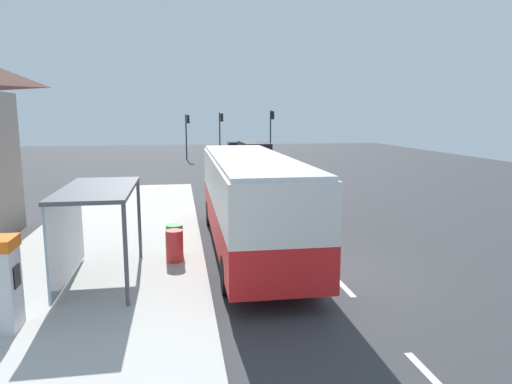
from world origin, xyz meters
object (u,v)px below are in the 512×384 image
Objects in this scene: traffic_light_far_side at (187,129)px; white_van at (254,154)px; bus at (250,197)px; traffic_light_near_side at (271,127)px; recycling_bin_green at (175,240)px; traffic_light_median at (221,128)px; ticket_machine at (1,283)px; recycling_bin_red at (175,246)px; sedan_near at (235,149)px; bus_shelter at (86,210)px.

white_van is at bearing -61.85° from traffic_light_far_side.
bus is 33.12m from traffic_light_near_side.
bus reaches higher than recycling_bin_green.
traffic_light_far_side reaches higher than recycling_bin_green.
traffic_light_near_side reaches higher than traffic_light_median.
ticket_machine is 0.42× the size of traffic_light_far_side.
recycling_bin_red is 35.09m from traffic_light_near_side.
sedan_near is 1.11× the size of bus_shelter.
bus is at bearing -102.59° from traffic_light_near_side.
ticket_machine is (-9.82, -28.54, -0.17)m from white_van.
recycling_bin_green is at bearing -97.60° from traffic_light_median.
sedan_near is at bearing 83.84° from bus.
traffic_light_far_side reaches higher than ticket_machine.
bus is 5.69× the size of ticket_machine.
sedan_near is 2.28× the size of ticket_machine.
recycling_bin_green is 0.24× the size of bus_shelter.
traffic_light_median is (-5.10, 1.60, -0.14)m from traffic_light_near_side.
traffic_light_near_side is at bearing 73.58° from recycling_bin_green.
traffic_light_far_side is at bearing 83.29° from ticket_machine.
white_van is 5.52× the size of recycling_bin_green.
sedan_near reaches higher than recycling_bin_red.
traffic_light_far_side is at bearing 118.15° from white_van.
ticket_machine is at bearing -109.22° from traffic_light_near_side.
sedan_near is 0.88× the size of traffic_light_near_side.
sedan_near is 40.78m from bus_shelter.
sedan_near is at bearing 37.27° from traffic_light_far_side.
bus is 23.53m from white_van.
recycling_bin_green is at bearing 90.00° from recycling_bin_red.
sedan_near is at bearing 60.14° from traffic_light_median.
recycling_bin_green is (3.42, 4.72, -0.52)m from ticket_machine.
bus_shelter is at bearing -95.31° from traffic_light_far_side.
white_van is 5.52× the size of recycling_bin_red.
traffic_light_median is at bearing -119.86° from sedan_near.
traffic_light_near_side reaches higher than traffic_light_far_side.
sedan_near is at bearing 77.66° from bus_shelter.
bus is 2.83m from recycling_bin_green.
white_van is at bearing 71.02° from ticket_machine.
recycling_bin_green is (-6.50, -37.82, -0.14)m from sedan_near.
ticket_machine is 3.12m from bus_shelter.
ticket_machine reaches higher than sedan_near.
bus is at bearing -99.57° from white_van.
traffic_light_far_side is at bearing 88.16° from recycling_bin_red.
sedan_near is 4.50m from traffic_light_median.
bus is 33.15m from traffic_light_far_side.
traffic_light_near_side is at bearing 77.41° from bus.
ticket_machine is at bearing -96.71° from traffic_light_far_side.
sedan_near is 6.38m from traffic_light_near_side.
traffic_light_median is at bearing 162.57° from traffic_light_near_side.
traffic_light_near_side reaches higher than ticket_machine.
bus_shelter is (-2.21, -2.00, 1.44)m from recycling_bin_green.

